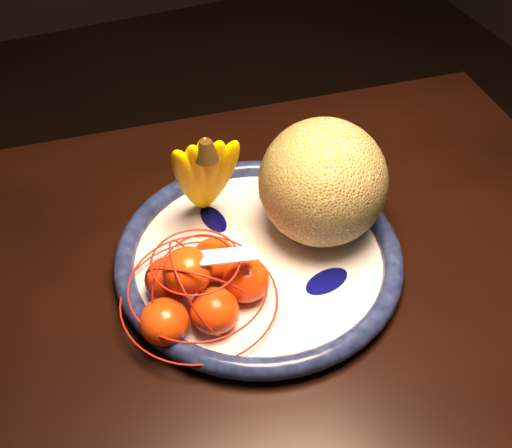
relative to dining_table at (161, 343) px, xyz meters
name	(u,v)px	position (x,y,z in m)	size (l,w,h in m)	color
dining_table	(161,343)	(0.00, 0.00, 0.00)	(1.47, 0.98, 0.69)	black
fruit_bowl	(259,256)	(0.16, 0.02, 0.09)	(0.40, 0.40, 0.03)	white
cantaloupe	(323,182)	(0.26, 0.04, 0.18)	(0.18, 0.18, 0.18)	olive
banana_bunch	(204,173)	(0.12, 0.12, 0.18)	(0.12, 0.12, 0.19)	#F5DC00
mandarin_bag	(199,287)	(0.06, -0.03, 0.12)	(0.22, 0.22, 0.13)	#FF4917
price_tag	(228,256)	(0.09, -0.04, 0.18)	(0.07, 0.03, 0.00)	white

